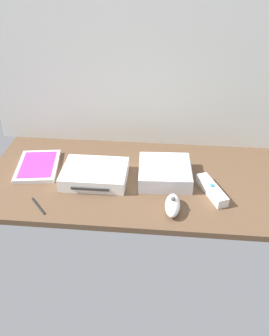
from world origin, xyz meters
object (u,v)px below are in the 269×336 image
(remote_nunchuk, at_px, (173,205))
(stylus_pen, at_px, (38,205))
(remote_wand, at_px, (212,190))
(game_console, at_px, (95,174))
(game_case, at_px, (38,166))
(mini_computer, at_px, (165,172))

(remote_nunchuk, xyz_separation_m, stylus_pen, (-0.40, -0.02, -0.02))
(remote_wand, bearing_deg, remote_nunchuk, -165.94)
(remote_nunchuk, height_order, stylus_pen, remote_nunchuk)
(game_console, bearing_deg, stylus_pen, -133.43)
(game_case, relative_size, remote_wand, 1.38)
(mini_computer, distance_m, remote_nunchuk, 0.16)
(game_console, xyz_separation_m, remote_wand, (0.38, -0.04, -0.01))
(mini_computer, distance_m, stylus_pen, 0.41)
(game_case, distance_m, remote_wand, 0.60)
(game_case, height_order, remote_nunchuk, remote_nunchuk)
(remote_wand, bearing_deg, game_case, 147.94)
(game_case, bearing_deg, game_console, -21.85)
(game_console, bearing_deg, remote_wand, -6.34)
(mini_computer, bearing_deg, remote_nunchuk, -80.66)
(game_console, xyz_separation_m, game_case, (-0.21, 0.05, -0.01))
(remote_wand, height_order, stylus_pen, remote_wand)
(remote_wand, distance_m, remote_nunchuk, 0.15)
(stylus_pen, bearing_deg, remote_nunchuk, 2.51)
(game_case, bearing_deg, remote_nunchuk, -30.04)
(game_case, xyz_separation_m, remote_wand, (0.59, -0.09, 0.01))
(mini_computer, bearing_deg, remote_wand, -24.66)
(game_console, relative_size, mini_computer, 1.18)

